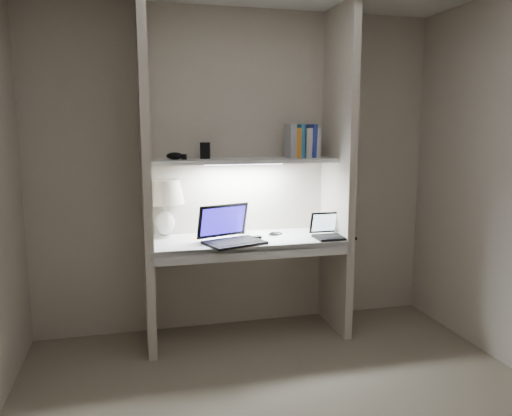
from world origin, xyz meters
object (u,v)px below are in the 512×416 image
object	(u,v)px
table_lamp	(164,199)
book_row	(302,142)
laptop_netbook	(332,232)
speaker	(239,225)
laptop_main	(230,234)

from	to	relation	value
table_lamp	book_row	xyz separation A→B (m)	(1.07, -0.07, 0.42)
laptop_netbook	speaker	distance (m)	0.72
laptop_netbook	book_row	bearing A→B (deg)	125.52
speaker	table_lamp	bearing A→B (deg)	-166.80
table_lamp	book_row	bearing A→B (deg)	-3.58
laptop_main	speaker	distance (m)	0.31
laptop_netbook	book_row	size ratio (longest dim) A/B	1.12
book_row	speaker	bearing A→B (deg)	171.93
laptop_main	speaker	size ratio (longest dim) A/B	3.56
book_row	table_lamp	bearing A→B (deg)	176.42
laptop_main	book_row	xyz separation A→B (m)	(0.62, 0.21, 0.66)
table_lamp	speaker	world-z (taller)	table_lamp
table_lamp	laptop_main	size ratio (longest dim) A/B	0.90
speaker	book_row	xyz separation A→B (m)	(0.49, -0.07, 0.65)
table_lamp	laptop_netbook	xyz separation A→B (m)	(1.23, -0.30, -0.26)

